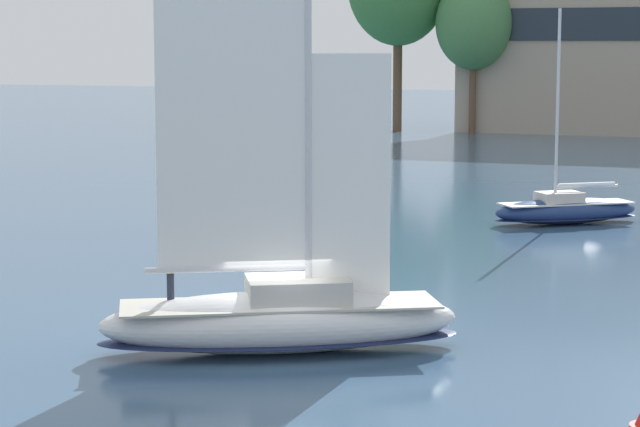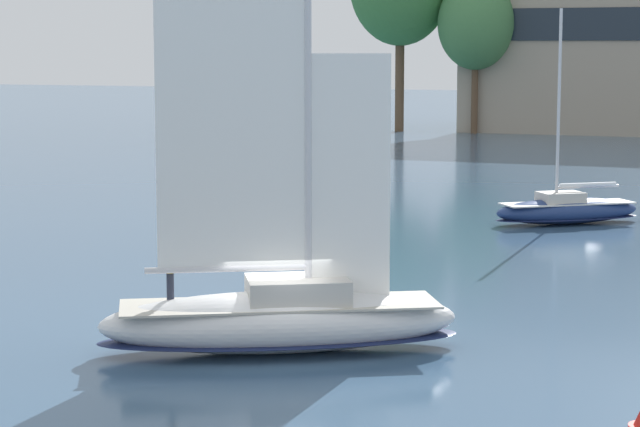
{
  "view_description": "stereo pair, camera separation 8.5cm",
  "coord_description": "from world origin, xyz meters",
  "px_view_note": "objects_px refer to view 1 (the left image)",
  "views": [
    {
      "loc": [
        12.84,
        -30.28,
        8.17
      ],
      "look_at": [
        0.0,
        3.0,
        3.39
      ],
      "focal_mm": 70.0,
      "sensor_mm": 36.0,
      "label": 1
    },
    {
      "loc": [
        12.92,
        -30.25,
        8.17
      ],
      "look_at": [
        0.0,
        3.0,
        3.39
      ],
      "focal_mm": 70.0,
      "sensor_mm": 36.0,
      "label": 2
    }
  ],
  "objects_px": {
    "sailboat_moored_near_marina": "(566,209)",
    "sailboat_moored_far_slip": "(175,132)",
    "sailboat_main": "(280,313)",
    "tree_shore_right": "(474,23)"
  },
  "relations": [
    {
      "from": "sailboat_moored_near_marina",
      "to": "sailboat_moored_far_slip",
      "type": "relative_size",
      "value": 1.14
    },
    {
      "from": "tree_shore_right",
      "to": "sailboat_main",
      "type": "xyz_separation_m",
      "value": [
        16.3,
        -85.34,
        -9.27
      ]
    },
    {
      "from": "sailboat_moored_near_marina",
      "to": "sailboat_moored_far_slip",
      "type": "bearing_deg",
      "value": 135.37
    },
    {
      "from": "sailboat_main",
      "to": "sailboat_moored_far_slip",
      "type": "xyz_separation_m",
      "value": [
        -39.39,
        69.06,
        -0.48
      ]
    },
    {
      "from": "sailboat_main",
      "to": "tree_shore_right",
      "type": "bearing_deg",
      "value": 100.82
    },
    {
      "from": "tree_shore_right",
      "to": "sailboat_main",
      "type": "height_order",
      "value": "tree_shore_right"
    },
    {
      "from": "tree_shore_right",
      "to": "sailboat_moored_near_marina",
      "type": "distance_m",
      "value": 61.79
    },
    {
      "from": "tree_shore_right",
      "to": "sailboat_moored_far_slip",
      "type": "bearing_deg",
      "value": -144.82
    },
    {
      "from": "sailboat_main",
      "to": "sailboat_moored_far_slip",
      "type": "distance_m",
      "value": 79.51
    },
    {
      "from": "tree_shore_right",
      "to": "sailboat_moored_far_slip",
      "type": "relative_size",
      "value": 1.7
    }
  ]
}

